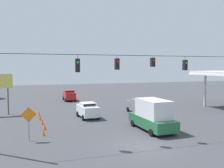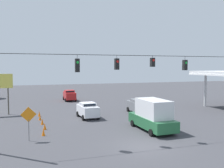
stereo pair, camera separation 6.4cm
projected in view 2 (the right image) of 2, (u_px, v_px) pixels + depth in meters
name	position (u px, v px, depth m)	size (l,w,h in m)	color
ground_plane	(144.00, 146.00, 19.18)	(140.00, 140.00, 0.00)	#3D3D42
overhead_signal_span	(134.00, 81.00, 20.58)	(21.39, 0.38, 7.95)	slate
sedan_red_withflow_deep	(69.00, 95.00, 45.04)	(2.03, 3.90, 1.91)	red
box_truck_green_crossing_near	(153.00, 115.00, 23.98)	(2.61, 6.06, 3.01)	#236038
sedan_grey_oncoming_far	(138.00, 106.00, 32.95)	(2.01, 4.35, 1.85)	slate
sedan_white_withflow_mid	(88.00, 110.00, 29.87)	(2.23, 3.94, 1.84)	silver
traffic_cone_nearest	(43.00, 132.00, 22.14)	(0.30, 0.30, 0.65)	orange
traffic_cone_second	(45.00, 126.00, 24.28)	(0.30, 0.30, 0.65)	orange
traffic_cone_third	(42.00, 122.00, 26.40)	(0.30, 0.30, 0.65)	orange
traffic_cone_fourth	(40.00, 117.00, 28.62)	(0.30, 0.30, 0.65)	orange
traffic_cone_fifth	(39.00, 114.00, 30.78)	(0.30, 0.30, 0.65)	orange
work_zone_sign	(29.00, 117.00, 20.49)	(1.27, 0.06, 2.84)	slate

